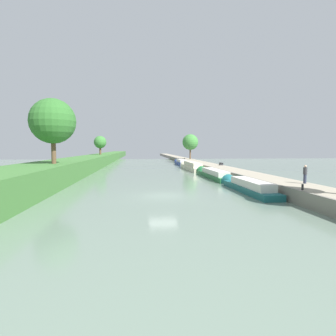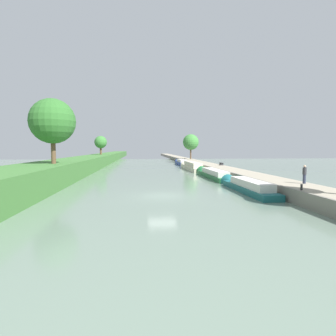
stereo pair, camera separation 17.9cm
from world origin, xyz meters
The scene contains 15 objects.
ground_plane centered at (0.00, 0.00, 0.00)m, with size 160.00×160.00×0.00m, color slate.
left_grassy_bank centered at (-12.96, 0.00, 1.21)m, with size 6.26×260.00×2.42m.
right_towpath centered at (11.61, 0.00, 0.54)m, with size 3.56×260.00×1.07m.
stone_quay centered at (9.70, 0.00, 0.56)m, with size 0.25×260.00×1.12m.
narrowboat_teal centered at (8.40, 1.79, 0.49)m, with size 1.80×11.19×1.81m.
narrowboat_green centered at (8.36, 14.18, 0.50)m, with size 1.90×13.51×1.86m.
narrowboat_cream centered at (8.12, 28.84, 0.63)m, with size 2.04×15.89×2.14m.
narrowboat_blue centered at (8.34, 44.00, 0.58)m, with size 1.88×10.93×1.90m.
tree_rightbank_midnear centered at (12.40, 52.31, 5.90)m, with size 4.50×4.50×7.10m.
tree_leftbank_downstream centered at (-12.89, 52.63, 5.83)m, with size 3.42×3.42×5.16m.
tree_leftbank_upstream centered at (-11.91, 8.68, 7.28)m, with size 5.15×5.15×7.45m.
person_walking centered at (12.59, -1.18, 1.94)m, with size 0.34×0.34×1.66m.
mooring_bollard_near centered at (10.13, -4.69, 1.30)m, with size 0.16×0.16×0.45m.
mooring_bollard_far centered at (10.13, 48.86, 1.30)m, with size 0.16×0.16×0.45m.
park_bench centered at (12.94, 24.60, 1.42)m, with size 0.44×1.50×0.47m.
Camera 2 is at (-1.88, -23.54, 4.23)m, focal length 28.71 mm.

